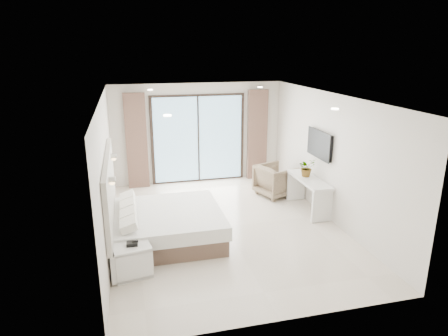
# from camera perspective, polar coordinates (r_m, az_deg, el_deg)

# --- Properties ---
(ground) EXTENTS (6.20, 6.20, 0.00)m
(ground) POSITION_cam_1_polar(r_m,az_deg,el_deg) (8.44, 0.23, -8.34)
(ground) COLOR beige
(ground) RESTS_ON ground
(room_shell) EXTENTS (4.62, 6.22, 2.72)m
(room_shell) POSITION_cam_1_polar(r_m,az_deg,el_deg) (8.54, -2.24, 3.21)
(room_shell) COLOR silver
(room_shell) RESTS_ON ground
(bed) EXTENTS (2.09, 1.99, 0.72)m
(bed) POSITION_cam_1_polar(r_m,az_deg,el_deg) (7.87, -8.30, -8.06)
(bed) COLOR brown
(bed) RESTS_ON ground
(nightstand) EXTENTS (0.66, 0.58, 0.54)m
(nightstand) POSITION_cam_1_polar(r_m,az_deg,el_deg) (6.85, -13.01, -12.69)
(nightstand) COLOR silver
(nightstand) RESTS_ON ground
(phone) EXTENTS (0.18, 0.14, 0.06)m
(phone) POSITION_cam_1_polar(r_m,az_deg,el_deg) (6.70, -12.99, -10.49)
(phone) COLOR black
(phone) RESTS_ON nightstand
(console_desk) EXTENTS (0.47, 1.49, 0.77)m
(console_desk) POSITION_cam_1_polar(r_m,az_deg,el_deg) (9.24, 11.99, -2.72)
(console_desk) COLOR silver
(console_desk) RESTS_ON ground
(plant) EXTENTS (0.45, 0.48, 0.33)m
(plant) POSITION_cam_1_polar(r_m,az_deg,el_deg) (9.26, 11.71, -0.20)
(plant) COLOR #33662D
(plant) RESTS_ON console_desk
(armchair) EXTENTS (1.02, 1.05, 0.86)m
(armchair) POSITION_cam_1_polar(r_m,az_deg,el_deg) (10.09, 7.42, -1.54)
(armchair) COLOR #92835F
(armchair) RESTS_ON ground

